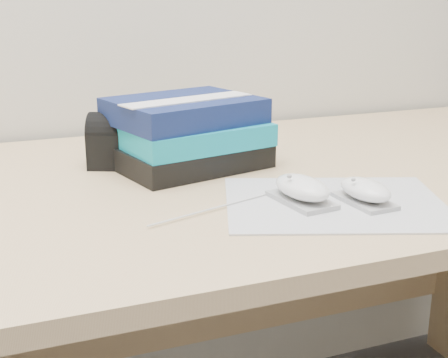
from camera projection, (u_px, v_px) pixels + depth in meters
name	position (u px, v px, depth m)	size (l,w,h in m)	color
desk	(238.00, 278.00, 1.23)	(1.60, 0.80, 0.73)	tan
mousepad	(335.00, 203.00, 0.94)	(0.33, 0.26, 0.00)	#9D9EA6
mouse_rear	(302.00, 190.00, 0.94)	(0.07, 0.12, 0.05)	#A5A5A7
mouse_front	(365.00, 191.00, 0.93)	(0.06, 0.10, 0.04)	#A3A3A5
usb_cable	(211.00, 209.00, 0.91)	(0.00, 0.00, 0.22)	silver
book_stack	(187.00, 133.00, 1.13)	(0.30, 0.26, 0.13)	black
pouch	(121.00, 140.00, 1.13)	(0.14, 0.12, 0.10)	black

